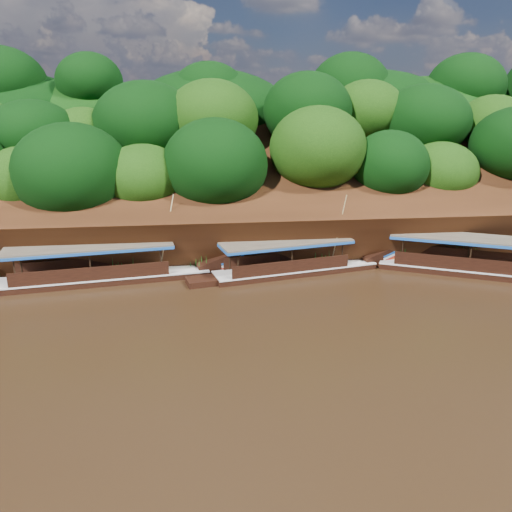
{
  "coord_description": "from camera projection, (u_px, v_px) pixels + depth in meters",
  "views": [
    {
      "loc": [
        -6.82,
        -22.75,
        10.9
      ],
      "look_at": [
        -3.24,
        7.0,
        1.8
      ],
      "focal_mm": 35.0,
      "sensor_mm": 36.0,
      "label": 1
    }
  ],
  "objects": [
    {
      "name": "ground",
      "position": [
        335.0,
        327.0,
        25.56
      ],
      "size": [
        160.0,
        160.0,
        0.0
      ],
      "primitive_type": "plane",
      "color": "black",
      "rests_on": "ground"
    },
    {
      "name": "riverbank",
      "position": [
        270.0,
        205.0,
        46.6
      ],
      "size": [
        120.0,
        30.06,
        19.4
      ],
      "color": "black",
      "rests_on": "ground"
    },
    {
      "name": "boat_0",
      "position": [
        494.0,
        268.0,
        32.99
      ],
      "size": [
        14.79,
        8.73,
        6.03
      ],
      "rotation": [
        0.0,
        0.0,
        -0.46
      ],
      "color": "black",
      "rests_on": "ground"
    },
    {
      "name": "boat_1",
      "position": [
        305.0,
        265.0,
        33.73
      ],
      "size": [
        13.39,
        4.68,
        5.75
      ],
      "rotation": [
        0.0,
        0.0,
        0.22
      ],
      "color": "black",
      "rests_on": "ground"
    },
    {
      "name": "boat_2",
      "position": [
        118.0,
        272.0,
        32.18
      ],
      "size": [
        15.68,
        4.29,
        5.87
      ],
      "rotation": [
        0.0,
        0.0,
        0.15
      ],
      "color": "black",
      "rests_on": "ground"
    },
    {
      "name": "reeds",
      "position": [
        256.0,
        258.0,
        34.02
      ],
      "size": [
        47.4,
        2.03,
        2.04
      ],
      "color": "#1E6218",
      "rests_on": "ground"
    }
  ]
}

